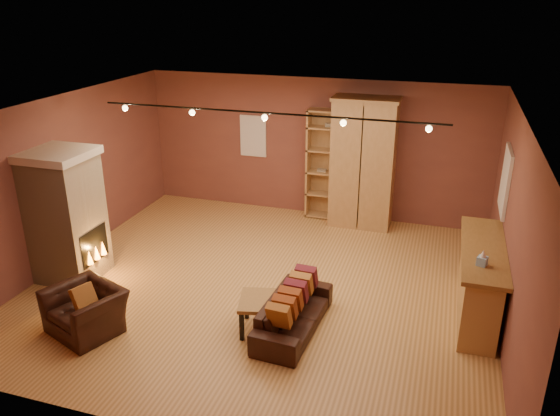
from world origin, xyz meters
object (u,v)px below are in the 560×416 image
(bar_counter, at_px, (479,280))
(loveseat, at_px, (294,307))
(coffee_table, at_px, (263,304))
(armoire, at_px, (363,163))
(armchair, at_px, (85,304))
(fireplace, at_px, (67,216))
(bookcase, at_px, (330,164))

(bar_counter, height_order, loveseat, bar_counter)
(bar_counter, bearing_deg, coffee_table, -154.95)
(armoire, distance_m, armchair, 5.69)
(armoire, bearing_deg, bar_counter, -52.16)
(fireplace, relative_size, armoire, 0.84)
(armchair, bearing_deg, loveseat, 39.47)
(bookcase, bearing_deg, coffee_table, -89.45)
(bookcase, height_order, loveseat, bookcase)
(armoire, xyz_separation_m, loveseat, (-0.25, -3.93, -0.92))
(coffee_table, bearing_deg, armchair, -162.23)
(armchair, bearing_deg, fireplace, 153.65)
(loveseat, bearing_deg, armoire, -0.12)
(fireplace, relative_size, loveseat, 1.26)
(loveseat, relative_size, armchair, 1.52)
(bookcase, relative_size, armchair, 2.00)
(loveseat, height_order, armchair, armchair)
(bar_counter, bearing_deg, armchair, -158.14)
(fireplace, height_order, loveseat, fireplace)
(bookcase, height_order, bar_counter, bookcase)
(fireplace, distance_m, bookcase, 5.06)
(bookcase, relative_size, coffee_table, 2.95)
(fireplace, height_order, bookcase, bookcase)
(coffee_table, bearing_deg, armoire, 80.98)
(armoire, bearing_deg, bookcase, 163.32)
(loveseat, bearing_deg, bookcase, 9.55)
(loveseat, distance_m, coffee_table, 0.42)
(coffee_table, bearing_deg, fireplace, 171.13)
(fireplace, relative_size, bar_counter, 0.96)
(fireplace, bearing_deg, armchair, -47.77)
(fireplace, distance_m, bar_counter, 6.31)
(fireplace, bearing_deg, bar_counter, 6.99)
(coffee_table, bearing_deg, bookcase, 90.55)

